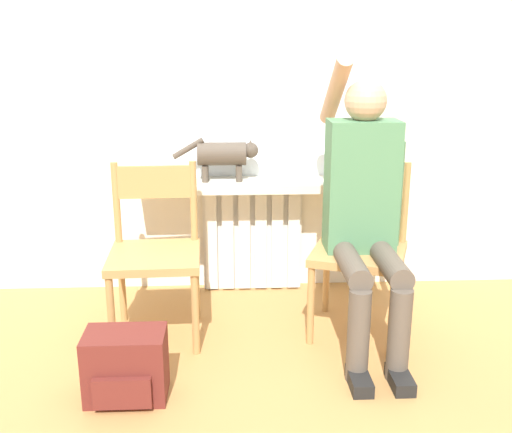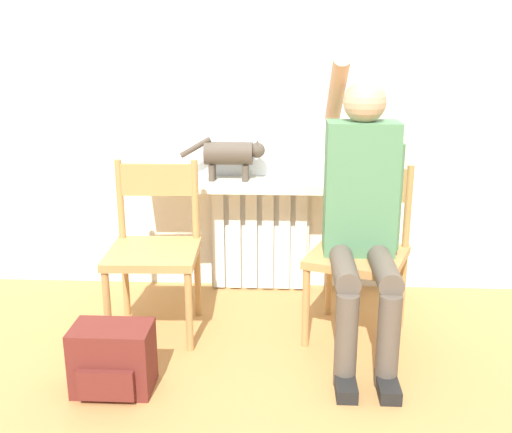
# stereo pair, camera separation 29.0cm
# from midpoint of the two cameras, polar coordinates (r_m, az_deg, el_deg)

# --- Properties ---
(ground_plane) EXTENTS (12.00, 12.00, 0.00)m
(ground_plane) POSITION_cam_midpoint_polar(r_m,az_deg,el_deg) (2.68, -2.48, -16.51)
(ground_plane) COLOR #B27F47
(wall_with_window) EXTENTS (7.00, 0.06, 2.70)m
(wall_with_window) POSITION_cam_midpoint_polar(r_m,az_deg,el_deg) (3.48, -2.90, 14.66)
(wall_with_window) COLOR white
(wall_with_window) RESTS_ON ground_plane
(radiator) EXTENTS (0.59, 0.08, 0.64)m
(radiator) POSITION_cam_midpoint_polar(r_m,az_deg,el_deg) (3.58, -2.67, -2.07)
(radiator) COLOR silver
(radiator) RESTS_ON ground_plane
(windowsill) EXTENTS (1.33, 0.26, 0.05)m
(windowsill) POSITION_cam_midpoint_polar(r_m,az_deg,el_deg) (3.41, -2.74, 3.00)
(windowsill) COLOR beige
(windowsill) RESTS_ON radiator
(window_glass) EXTENTS (1.27, 0.01, 1.23)m
(window_glass) POSITION_cam_midpoint_polar(r_m,az_deg,el_deg) (3.45, -2.89, 13.87)
(window_glass) COLOR white
(window_glass) RESTS_ON windowsill
(chair_left) EXTENTS (0.46, 0.46, 0.87)m
(chair_left) POSITION_cam_midpoint_polar(r_m,az_deg,el_deg) (3.05, -12.31, -3.13)
(chair_left) COLOR #B2844C
(chair_left) RESTS_ON ground_plane
(chair_right) EXTENTS (0.57, 0.57, 0.87)m
(chair_right) POSITION_cam_midpoint_polar(r_m,az_deg,el_deg) (3.05, 7.24, -2.88)
(chair_right) COLOR #B2844C
(chair_right) RESTS_ON ground_plane
(person) EXTENTS (0.36, 1.03, 1.41)m
(person) POSITION_cam_midpoint_polar(r_m,az_deg,el_deg) (2.87, 7.53, 1.19)
(person) COLOR brown
(person) RESTS_ON ground_plane
(cat) EXTENTS (0.48, 0.13, 0.25)m
(cat) POSITION_cam_midpoint_polar(r_m,az_deg,el_deg) (3.38, -5.51, 5.86)
(cat) COLOR #4C4238
(cat) RESTS_ON windowsill
(backpack) EXTENTS (0.34, 0.24, 0.29)m
(backpack) POSITION_cam_midpoint_polar(r_m,az_deg,el_deg) (2.67, -15.45, -13.65)
(backpack) COLOR maroon
(backpack) RESTS_ON ground_plane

